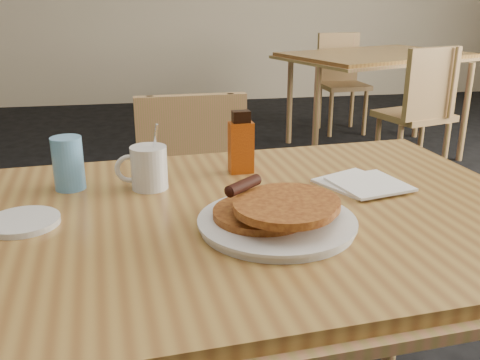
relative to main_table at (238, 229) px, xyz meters
name	(u,v)px	position (x,y,z in m)	size (l,w,h in m)	color
main_table	(238,229)	(0.00, 0.00, 0.00)	(1.37, 0.99, 0.75)	olive
neighbor_table	(377,58)	(1.52, 2.78, 0.00)	(1.54, 1.28, 0.75)	olive
chair_main_far	(196,199)	(-0.02, 0.71, -0.21)	(0.39, 0.40, 0.85)	#AF7752
chair_neighbor_far	(340,74)	(1.52, 3.49, -0.21)	(0.40, 0.40, 0.84)	#AF7752
chair_neighbor_near	(422,103)	(1.52, 2.06, -0.19)	(0.49, 0.49, 0.87)	#AF7752
pancake_plate	(277,216)	(0.06, -0.09, 0.06)	(0.30, 0.30, 0.09)	silver
coffee_mug	(148,167)	(-0.18, 0.17, 0.09)	(0.12, 0.08, 0.15)	silver
syrup_bottle	(241,144)	(0.05, 0.25, 0.11)	(0.06, 0.04, 0.15)	maroon
napkin_stack	(363,183)	(0.31, 0.10, 0.05)	(0.21, 0.22, 0.01)	white
blue_tumbler	(68,163)	(-0.35, 0.20, 0.10)	(0.07, 0.07, 0.12)	#60A4E1
side_saucer	(23,222)	(-0.42, 0.01, 0.05)	(0.14, 0.14, 0.01)	silver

